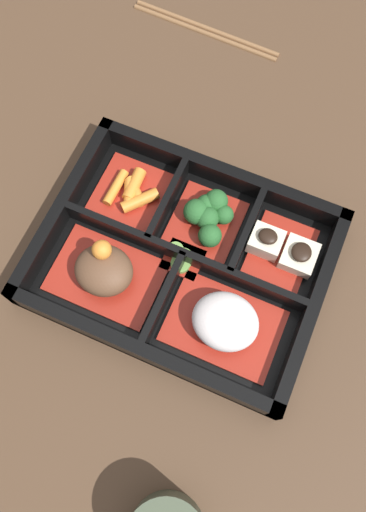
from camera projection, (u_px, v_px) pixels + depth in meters
name	position (u px, v px, depth m)	size (l,w,h in m)	color
ground_plane	(183.00, 263.00, 0.59)	(3.00, 3.00, 0.00)	#4C3523
bento_base	(183.00, 262.00, 0.58)	(0.32, 0.25, 0.01)	black
bento_rim	(184.00, 256.00, 0.57)	(0.32, 0.25, 0.04)	black
bowl_rice	(225.00, 322.00, 0.53)	(0.12, 0.09, 0.05)	maroon
bowl_stew	(104.00, 271.00, 0.55)	(0.12, 0.09, 0.06)	maroon
bowl_tofu	(282.00, 249.00, 0.57)	(0.08, 0.09, 0.04)	maroon
bowl_greens	(208.00, 216.00, 0.58)	(0.08, 0.09, 0.04)	maroon
bowl_carrots	(131.00, 192.00, 0.60)	(0.08, 0.09, 0.02)	maroon
bowl_pickles	(180.00, 259.00, 0.57)	(0.04, 0.04, 0.01)	maroon
chopsticks	(205.00, 29.00, 0.70)	(0.22, 0.03, 0.01)	brown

